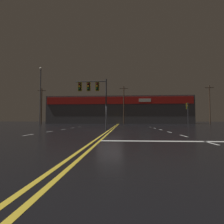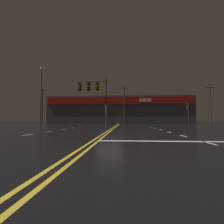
{
  "view_description": "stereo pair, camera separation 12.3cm",
  "coord_description": "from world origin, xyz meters",
  "views": [
    {
      "loc": [
        1.35,
        -17.34,
        1.06
      ],
      "look_at": [
        0.0,
        3.21,
        2.0
      ],
      "focal_mm": 28.0,
      "sensor_mm": 36.0,
      "label": 1
    },
    {
      "loc": [
        1.47,
        -17.33,
        1.06
      ],
      "look_at": [
        0.0,
        3.21,
        2.0
      ],
      "focal_mm": 28.0,
      "sensor_mm": 36.0,
      "label": 2
    }
  ],
  "objects": [
    {
      "name": "traffic_signal_corner_northeast",
      "position": [
        11.62,
        11.2,
        2.79
      ],
      "size": [
        0.42,
        0.36,
        3.8
      ],
      "color": "#38383D",
      "rests_on": "ground"
    },
    {
      "name": "building_backdrop",
      "position": [
        0.0,
        34.47,
        3.84
      ],
      "size": [
        40.22,
        10.23,
        7.66
      ],
      "color": "#4C4C51",
      "rests_on": "ground"
    },
    {
      "name": "traffic_signal_median",
      "position": [
        -1.92,
        0.97,
        4.23
      ],
      "size": [
        3.38,
        0.36,
        5.43
      ],
      "color": "#38383D",
      "rests_on": "ground"
    },
    {
      "name": "utility_pole_row",
      "position": [
        1.5,
        27.86,
        5.06
      ],
      "size": [
        45.72,
        0.26,
        9.84
      ],
      "color": "#4C3828",
      "rests_on": "ground"
    },
    {
      "name": "ground_plane",
      "position": [
        0.0,
        0.0,
        0.0
      ],
      "size": [
        200.0,
        200.0,
        0.0
      ],
      "primitive_type": "plane",
      "color": "black"
    },
    {
      "name": "road_markings",
      "position": [
        1.07,
        -1.69,
        0.0
      ],
      "size": [
        15.91,
        60.0,
        0.01
      ],
      "color": "gold",
      "rests_on": "ground"
    },
    {
      "name": "streetlight_median_approach",
      "position": [
        -14.89,
        15.62,
        7.11
      ],
      "size": [
        0.56,
        0.56,
        11.44
      ],
      "color": "#59595E",
      "rests_on": "ground"
    }
  ]
}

